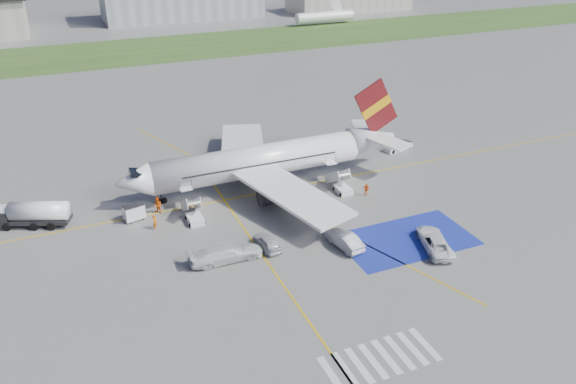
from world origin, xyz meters
The scene contains 20 objects.
ground centered at (0.00, 0.00, 0.00)m, with size 400.00×400.00×0.00m, color #60605E.
grass_strip centered at (0.00, 95.00, 0.01)m, with size 400.00×30.00×0.01m, color #2D4C1E.
taxiway_line_main centered at (0.00, 12.00, 0.01)m, with size 120.00×0.20×0.01m, color gold.
taxiway_line_cross centered at (-5.00, -10.00, 0.01)m, with size 0.20×60.00×0.01m, color gold.
taxiway_line_diag centered at (0.00, 12.00, 0.01)m, with size 0.20×60.00×0.01m, color gold.
staging_box centered at (10.00, -4.00, 0.01)m, with size 14.00×8.00×0.01m, color navy.
crosswalk centered at (-1.80, -18.00, 0.01)m, with size 9.00×4.00×0.01m.
airliner centered at (1.51, 14.00, 3.39)m, with size 36.81×32.95×11.92m.
airstairs_fwd centered at (-9.50, 8.70, 0.62)m, with size 1.90×5.20×3.60m.
airstairs_aft centered at (9.00, 8.70, 0.62)m, with size 1.90×5.20×3.60m.
fuel_tanker centered at (-26.12, 14.50, 1.21)m, with size 8.64×5.18×2.88m.
gpu_cart centered at (-15.59, 11.48, 0.83)m, with size 2.46×1.86×1.84m.
belt_loader centered at (22.76, 17.32, 0.36)m, with size 5.02×2.74×1.45m.
car_silver_a centered at (-4.05, 0.21, 0.71)m, with size 1.67×4.15×1.42m, color #B8BAC0.
car_silver_b centered at (3.30, -2.67, 0.80)m, with size 1.68×4.83×1.59m, color #A6A8AD.
van_white_a centered at (11.68, -6.45, 0.96)m, with size 2.37×5.13×1.93m, color white.
van_white_b centered at (-8.63, -0.33, 1.09)m, with size 2.25×5.54×2.17m, color silver.
crew_fwd centered at (-13.84, 8.54, 0.85)m, with size 0.62×0.41×1.71m, color orange.
crew_nose centered at (-12.81, 11.91, 0.98)m, with size 0.96×0.74×1.97m, color #FA5E0D.
crew_aft centered at (11.20, 6.47, 0.80)m, with size 0.94×0.39×1.61m, color #FF5B0D.
Camera 1 is at (-21.18, -45.37, 31.19)m, focal length 35.00 mm.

